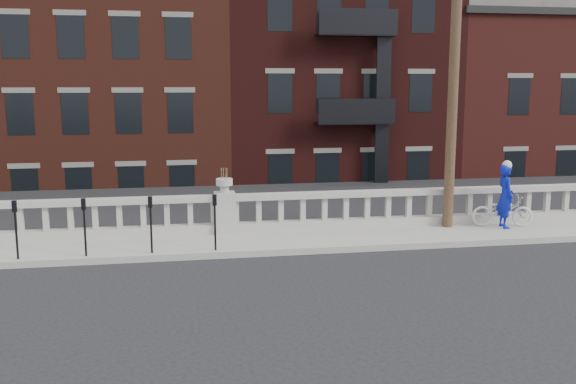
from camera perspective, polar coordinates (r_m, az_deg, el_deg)
name	(u,v)px	position (r m, az deg, el deg)	size (l,w,h in m)	color
ground	(240,282)	(13.60, -4.25, -8.01)	(120.00, 120.00, 0.00)	black
sidewalk	(228,244)	(16.46, -5.34, -4.61)	(32.00, 2.20, 0.15)	gray
balustrade	(225,215)	(17.25, -5.64, -2.02)	(28.00, 0.34, 1.03)	gray
planter_pedestal	(225,208)	(17.22, -5.65, -1.40)	(0.55, 0.55, 1.76)	gray
lower_level	(207,110)	(36.02, -7.23, 7.23)	(80.00, 44.00, 20.80)	#605E59
utility_pole	(455,41)	(18.15, 14.64, 12.88)	(1.60, 0.28, 10.00)	#422D1E
parking_meter_b	(16,223)	(15.78, -23.06, -2.55)	(0.10, 0.09, 1.36)	black
parking_meter_c	(84,220)	(15.51, -17.65, -2.43)	(0.10, 0.09, 1.36)	black
parking_meter_d	(151,218)	(15.38, -12.11, -2.28)	(0.10, 0.09, 1.36)	black
parking_meter_e	(215,216)	(15.40, -6.52, -2.11)	(0.10, 0.09, 1.36)	black
bicycle	(502,211)	(18.95, 18.52, -1.58)	(0.58, 1.67, 0.88)	silver
cyclist	(505,196)	(18.70, 18.76, -0.35)	(0.65, 0.42, 1.77)	#0B18A8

